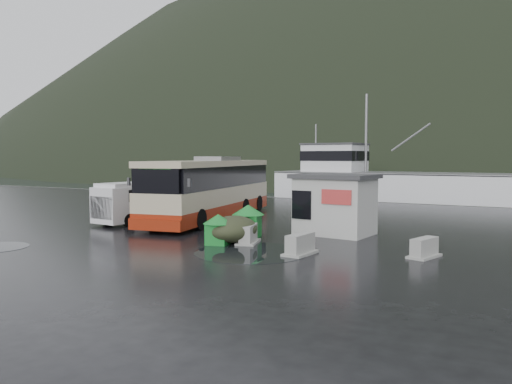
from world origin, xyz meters
The scene contains 14 objects.
ground centered at (0.00, 0.00, 0.00)m, with size 160.00×160.00×0.00m, color black.
harbor_water centered at (0.00, 110.00, 0.00)m, with size 300.00×180.00×0.02m, color black.
quay_edge centered at (0.00, 20.00, 0.00)m, with size 160.00×0.60×1.50m, color #999993.
coach_bus centered at (-1.29, 4.08, 0.00)m, with size 3.25×13.13×3.72m, color #BCAF8E, non-canonical shape.
white_van centered at (-3.97, 0.92, 0.00)m, with size 1.90×5.49×2.29m, color silver, non-canonical shape.
waste_bin_left centered at (3.82, -2.93, 0.00)m, with size 0.92×0.92×1.28m, color #167E2A, non-canonical shape.
waste_bin_right centered at (3.95, -0.65, 0.00)m, with size 1.07×1.07×1.49m, color #167E2A, non-canonical shape.
dome_tent centered at (4.02, -2.09, 0.00)m, with size 2.05×2.87×1.13m, color #303520, non-canonical shape.
ticket_kiosk centered at (7.09, 2.13, 0.00)m, with size 3.65×2.76×2.85m, color #B9B9B4, non-canonical shape.
jersey_barrier_a centered at (7.70, -3.24, 0.00)m, with size 0.79×1.57×0.79m, color #999993, non-canonical shape.
jersey_barrier_b centered at (4.77, -2.07, 0.00)m, with size 0.79×1.59×0.79m, color #999993, non-canonical shape.
jersey_barrier_c centered at (11.87, -1.52, 0.00)m, with size 0.72×1.44×0.72m, color #999993, non-canonical shape.
fishing_trawler centered at (3.65, 29.26, 0.00)m, with size 28.91×6.31×11.56m, color silver, non-canonical shape.
puddles centered at (3.36, -4.84, 0.01)m, with size 13.15×7.70×0.01m.
Camera 1 is at (15.27, -20.19, 3.65)m, focal length 35.00 mm.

